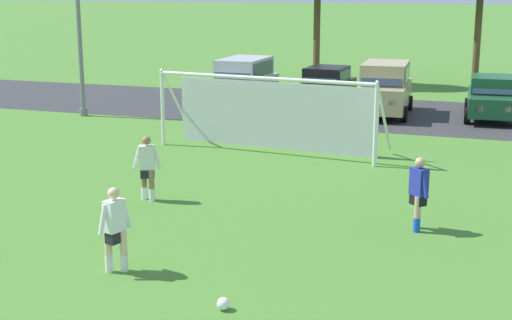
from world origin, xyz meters
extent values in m
plane|color=#477A2D|center=(0.00, 15.00, 0.00)|extent=(400.00, 400.00, 0.00)
cube|color=#333335|center=(0.00, 25.08, 0.00)|extent=(52.00, 8.40, 0.01)
sphere|color=white|center=(2.72, 5.01, 0.11)|extent=(0.22, 0.22, 0.22)
sphere|color=black|center=(2.72, 5.01, 0.12)|extent=(0.08, 0.08, 0.08)
sphere|color=red|center=(2.78, 5.01, 0.11)|extent=(0.07, 0.07, 0.07)
cylinder|color=white|center=(3.30, 15.72, 1.22)|extent=(0.12, 0.12, 2.44)
cylinder|color=white|center=(-3.99, 16.43, 1.22)|extent=(0.12, 0.12, 2.44)
cylinder|color=white|center=(-0.34, 16.08, 2.44)|extent=(7.30, 0.83, 0.12)
cylinder|color=white|center=(3.39, 16.62, 1.34)|extent=(0.27, 1.94, 2.46)
cylinder|color=white|center=(-3.90, 17.33, 1.34)|extent=(0.27, 1.94, 2.46)
cube|color=silver|center=(-0.25, 17.07, 1.10)|extent=(6.92, 0.72, 2.20)
cylinder|color=tan|center=(5.25, 10.08, 0.40)|extent=(0.14, 0.14, 0.80)
cylinder|color=tan|center=(5.22, 10.35, 0.40)|extent=(0.14, 0.14, 0.80)
cylinder|color=blue|center=(5.25, 10.08, 0.16)|extent=(0.15, 0.15, 0.32)
cylinder|color=blue|center=(5.22, 10.35, 0.16)|extent=(0.15, 0.15, 0.32)
cube|color=black|center=(5.24, 10.22, 0.72)|extent=(0.40, 0.39, 0.28)
cube|color=#232D99|center=(5.24, 10.22, 1.10)|extent=(0.44, 0.43, 0.60)
sphere|color=tan|center=(5.24, 10.22, 1.53)|extent=(0.22, 0.22, 0.22)
cylinder|color=#232D99|center=(5.39, 10.02, 1.08)|extent=(0.23, 0.22, 0.55)
cylinder|color=#232D99|center=(5.08, 10.42, 1.08)|extent=(0.23, 0.22, 0.55)
cylinder|color=#936B4C|center=(-1.30, 10.32, 0.40)|extent=(0.14, 0.14, 0.80)
cylinder|color=#936B4C|center=(-1.55, 10.39, 0.40)|extent=(0.14, 0.14, 0.80)
cylinder|color=white|center=(-1.30, 10.32, 0.16)|extent=(0.15, 0.15, 0.32)
cylinder|color=white|center=(-1.55, 10.39, 0.16)|extent=(0.15, 0.15, 0.32)
cube|color=black|center=(-1.42, 10.35, 0.72)|extent=(0.40, 0.34, 0.28)
cube|color=silver|center=(-1.42, 10.35, 1.10)|extent=(0.44, 0.37, 0.60)
sphere|color=#936B4C|center=(-1.42, 10.35, 1.53)|extent=(0.22, 0.22, 0.22)
cylinder|color=silver|center=(-1.18, 10.42, 1.08)|extent=(0.25, 0.17, 0.55)
cylinder|color=silver|center=(-1.67, 10.29, 1.08)|extent=(0.25, 0.17, 0.55)
cylinder|color=beige|center=(0.33, 5.99, 0.40)|extent=(0.14, 0.14, 0.80)
cylinder|color=beige|center=(0.08, 5.85, 0.40)|extent=(0.14, 0.14, 0.80)
cylinder|color=white|center=(0.33, 5.99, 0.16)|extent=(0.15, 0.15, 0.32)
cylinder|color=white|center=(0.08, 5.85, 0.16)|extent=(0.15, 0.15, 0.32)
cube|color=black|center=(0.20, 5.92, 0.72)|extent=(0.31, 0.39, 0.28)
cube|color=white|center=(0.20, 5.92, 1.10)|extent=(0.34, 0.43, 0.60)
sphere|color=beige|center=(0.20, 5.92, 1.53)|extent=(0.22, 0.22, 0.22)
cylinder|color=white|center=(0.32, 6.15, 1.08)|extent=(0.15, 0.25, 0.55)
cylinder|color=white|center=(0.09, 5.69, 1.08)|extent=(0.15, 0.25, 0.55)
cube|color=#B2B2BC|center=(-4.10, 24.56, 0.82)|extent=(1.92, 4.61, 1.00)
cube|color=#B2B2BC|center=(-4.11, 24.76, 1.74)|extent=(1.76, 3.01, 0.84)
cube|color=#28384C|center=(-4.10, 23.34, 1.72)|extent=(1.62, 0.39, 0.71)
cube|color=#28384C|center=(-3.22, 24.76, 1.74)|extent=(0.05, 2.55, 0.59)
cube|color=white|center=(-3.57, 22.30, 0.87)|extent=(0.28, 0.08, 0.20)
cube|color=white|center=(-4.61, 22.29, 0.87)|extent=(0.28, 0.08, 0.20)
cube|color=#B21414|center=(-3.59, 26.82, 0.87)|extent=(0.28, 0.08, 0.20)
cube|color=#B21414|center=(-4.64, 26.81, 0.87)|extent=(0.28, 0.08, 0.20)
cylinder|color=black|center=(-3.15, 23.14, 0.32)|extent=(0.24, 0.64, 0.64)
cylinder|color=black|center=(-5.05, 23.13, 0.32)|extent=(0.24, 0.64, 0.64)
cylinder|color=black|center=(-3.16, 25.99, 0.32)|extent=(0.24, 0.64, 0.64)
cylinder|color=black|center=(-5.06, 25.98, 0.32)|extent=(0.24, 0.64, 0.64)
cube|color=black|center=(-0.81, 26.27, 0.70)|extent=(1.96, 4.27, 0.76)
cube|color=black|center=(-0.81, 26.42, 1.40)|extent=(1.74, 2.16, 0.64)
cube|color=#28384C|center=(-0.84, 25.45, 1.38)|extent=(1.54, 0.37, 0.55)
cube|color=#28384C|center=(0.03, 26.38, 1.40)|extent=(0.11, 1.79, 0.45)
cube|color=white|center=(-0.40, 24.19, 0.75)|extent=(0.28, 0.09, 0.20)
cube|color=white|center=(-1.39, 24.23, 0.75)|extent=(0.28, 0.09, 0.20)
cube|color=#B21414|center=(-0.24, 28.31, 0.75)|extent=(0.28, 0.09, 0.20)
cube|color=#B21414|center=(-1.23, 28.34, 0.75)|extent=(0.28, 0.09, 0.20)
cylinder|color=black|center=(0.04, 24.93, 0.32)|extent=(0.26, 0.65, 0.64)
cylinder|color=black|center=(-1.76, 25.00, 0.32)|extent=(0.26, 0.65, 0.64)
cylinder|color=black|center=(0.14, 27.53, 0.32)|extent=(0.26, 0.65, 0.64)
cylinder|color=black|center=(-1.66, 27.60, 0.32)|extent=(0.26, 0.65, 0.64)
cube|color=tan|center=(2.06, 24.71, 0.82)|extent=(2.18, 4.71, 1.00)
cube|color=tan|center=(2.05, 24.91, 1.74)|extent=(1.93, 3.10, 0.84)
cube|color=#28384C|center=(2.14, 23.49, 1.72)|extent=(1.64, 0.48, 0.71)
cube|color=#28384C|center=(2.93, 24.96, 1.74)|extent=(0.20, 2.55, 0.59)
cube|color=white|center=(2.73, 22.49, 0.87)|extent=(0.28, 0.10, 0.20)
cube|color=white|center=(1.68, 22.42, 0.87)|extent=(0.28, 0.10, 0.20)
cube|color=#B21414|center=(2.44, 27.00, 0.87)|extent=(0.28, 0.10, 0.20)
cube|color=#B21414|center=(1.40, 26.93, 0.87)|extent=(0.28, 0.10, 0.20)
cylinder|color=black|center=(3.10, 23.34, 0.32)|extent=(0.28, 0.65, 0.64)
cylinder|color=black|center=(1.20, 23.23, 0.32)|extent=(0.28, 0.65, 0.64)
cylinder|color=black|center=(2.92, 26.19, 0.32)|extent=(0.28, 0.65, 0.64)
cylinder|color=black|center=(1.03, 26.07, 0.32)|extent=(0.28, 0.65, 0.64)
cube|color=#194C2D|center=(6.29, 25.13, 0.70)|extent=(2.05, 4.30, 0.76)
cube|color=#194C2D|center=(6.28, 25.28, 1.40)|extent=(1.78, 2.19, 0.64)
cube|color=#28384C|center=(6.34, 24.31, 1.38)|extent=(1.55, 0.41, 0.55)
cube|color=white|center=(6.91, 23.10, 0.75)|extent=(0.28, 0.10, 0.20)
cube|color=white|center=(5.92, 23.05, 0.75)|extent=(0.28, 0.10, 0.20)
cube|color=#B21414|center=(6.67, 27.22, 0.75)|extent=(0.28, 0.10, 0.20)
cube|color=#B21414|center=(5.68, 27.16, 0.75)|extent=(0.28, 0.10, 0.20)
cylinder|color=black|center=(5.47, 23.78, 0.32)|extent=(0.28, 0.65, 0.64)
cylinder|color=black|center=(7.11, 26.48, 0.32)|extent=(0.28, 0.65, 0.64)
cylinder|color=black|center=(5.32, 26.38, 0.32)|extent=(0.28, 0.65, 0.64)
cylinder|color=brown|center=(-3.06, 33.23, 2.46)|extent=(0.36, 0.36, 4.92)
cylinder|color=brown|center=(5.15, 35.09, 2.41)|extent=(0.36, 0.36, 4.83)
cylinder|color=slate|center=(-9.62, 20.47, 3.93)|extent=(0.18, 0.18, 7.86)
cylinder|color=slate|center=(-9.62, 20.47, 0.15)|extent=(0.32, 0.32, 0.30)
camera|label=1|loc=(6.94, -5.46, 5.25)|focal=51.49mm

